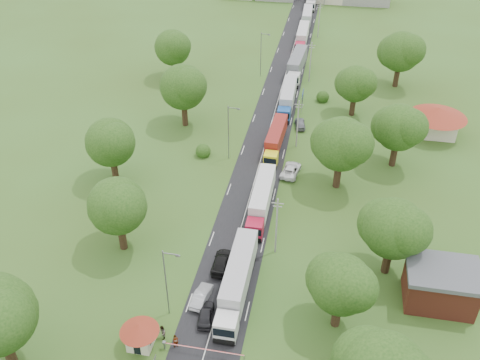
% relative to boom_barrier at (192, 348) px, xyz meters
% --- Properties ---
extents(ground, '(260.00, 260.00, 0.00)m').
position_rel_boom_barrier_xyz_m(ground, '(1.36, 25.00, -0.89)').
color(ground, '#364D19').
rests_on(ground, ground).
extents(road, '(8.00, 200.00, 0.04)m').
position_rel_boom_barrier_xyz_m(road, '(1.36, 45.00, -0.89)').
color(road, black).
rests_on(road, ground).
extents(boom_barrier, '(9.22, 0.35, 1.18)m').
position_rel_boom_barrier_xyz_m(boom_barrier, '(0.00, 0.00, 0.00)').
color(boom_barrier, slate).
rests_on(boom_barrier, ground).
extents(guard_booth, '(4.40, 4.40, 3.45)m').
position_rel_boom_barrier_xyz_m(guard_booth, '(-5.84, -0.00, 1.27)').
color(guard_booth, beige).
rests_on(guard_booth, ground).
extents(info_sign, '(0.12, 3.10, 4.10)m').
position_rel_boom_barrier_xyz_m(info_sign, '(6.56, 60.00, 2.11)').
color(info_sign, slate).
rests_on(info_sign, ground).
extents(pole_1, '(1.60, 0.24, 9.00)m').
position_rel_boom_barrier_xyz_m(pole_1, '(6.86, 18.00, 3.79)').
color(pole_1, gray).
rests_on(pole_1, ground).
extents(pole_2, '(1.60, 0.24, 9.00)m').
position_rel_boom_barrier_xyz_m(pole_2, '(6.86, 46.00, 3.79)').
color(pole_2, gray).
rests_on(pole_2, ground).
extents(pole_3, '(1.60, 0.24, 9.00)m').
position_rel_boom_barrier_xyz_m(pole_3, '(6.86, 74.00, 3.79)').
color(pole_3, gray).
rests_on(pole_3, ground).
extents(pole_4, '(1.60, 0.24, 9.00)m').
position_rel_boom_barrier_xyz_m(pole_4, '(6.86, 102.00, 3.79)').
color(pole_4, gray).
rests_on(pole_4, ground).
extents(lamp_0, '(2.03, 0.22, 10.00)m').
position_rel_boom_barrier_xyz_m(lamp_0, '(-3.99, 5.00, 4.66)').
color(lamp_0, slate).
rests_on(lamp_0, ground).
extents(lamp_1, '(2.03, 0.22, 10.00)m').
position_rel_boom_barrier_xyz_m(lamp_1, '(-3.99, 40.00, 4.66)').
color(lamp_1, slate).
rests_on(lamp_1, ground).
extents(lamp_2, '(2.03, 0.22, 10.00)m').
position_rel_boom_barrier_xyz_m(lamp_2, '(-3.99, 75.00, 4.66)').
color(lamp_2, slate).
rests_on(lamp_2, ground).
extents(tree_2, '(8.00, 8.00, 10.10)m').
position_rel_boom_barrier_xyz_m(tree_2, '(15.35, 7.14, 5.70)').
color(tree_2, '#382616').
rests_on(tree_2, ground).
extents(tree_3, '(8.80, 8.80, 11.07)m').
position_rel_boom_barrier_xyz_m(tree_3, '(21.35, 17.16, 6.33)').
color(tree_3, '#382616').
rests_on(tree_3, ground).
extents(tree_4, '(9.60, 9.60, 12.05)m').
position_rel_boom_barrier_xyz_m(tree_4, '(14.34, 35.17, 6.96)').
color(tree_4, '#382616').
rests_on(tree_4, ground).
extents(tree_5, '(8.80, 8.80, 11.07)m').
position_rel_boom_barrier_xyz_m(tree_5, '(23.35, 43.16, 6.33)').
color(tree_5, '#382616').
rests_on(tree_5, ground).
extents(tree_6, '(8.00, 8.00, 10.10)m').
position_rel_boom_barrier_xyz_m(tree_6, '(16.35, 60.14, 5.70)').
color(tree_6, '#382616').
rests_on(tree_6, ground).
extents(tree_7, '(9.60, 9.60, 12.05)m').
position_rel_boom_barrier_xyz_m(tree_7, '(25.34, 75.17, 6.96)').
color(tree_7, '#382616').
rests_on(tree_7, ground).
extents(tree_10, '(8.80, 8.80, 11.07)m').
position_rel_boom_barrier_xyz_m(tree_10, '(-13.65, 15.16, 6.33)').
color(tree_10, '#382616').
rests_on(tree_10, ground).
extents(tree_11, '(8.80, 8.80, 11.07)m').
position_rel_boom_barrier_xyz_m(tree_11, '(-20.65, 30.16, 6.33)').
color(tree_11, '#382616').
rests_on(tree_11, ground).
extents(tree_12, '(9.60, 9.60, 12.05)m').
position_rel_boom_barrier_xyz_m(tree_12, '(-14.66, 50.17, 6.96)').
color(tree_12, '#382616').
rests_on(tree_12, ground).
extents(tree_13, '(8.80, 8.80, 11.07)m').
position_rel_boom_barrier_xyz_m(tree_13, '(-22.65, 70.16, 6.33)').
color(tree_13, '#382616').
rests_on(tree_13, ground).
extents(house_brick, '(8.60, 6.60, 5.20)m').
position_rel_boom_barrier_xyz_m(house_brick, '(27.36, 13.00, 1.76)').
color(house_brick, maroon).
rests_on(house_brick, ground).
extents(house_cream, '(10.08, 10.08, 5.80)m').
position_rel_boom_barrier_xyz_m(house_cream, '(31.36, 55.00, 2.75)').
color(house_cream, beige).
rests_on(house_cream, ground).
extents(truck_0, '(2.67, 15.56, 4.32)m').
position_rel_boom_barrier_xyz_m(truck_0, '(3.24, 9.65, 1.40)').
color(truck_0, silver).
rests_on(truck_0, ground).
extents(truck_1, '(2.52, 14.35, 3.98)m').
position_rel_boom_barrier_xyz_m(truck_1, '(3.58, 26.62, 1.22)').
color(truck_1, maroon).
rests_on(truck_1, ground).
extents(truck_2, '(2.75, 13.48, 3.73)m').
position_rel_boom_barrier_xyz_m(truck_2, '(3.28, 44.56, 1.09)').
color(truck_2, yellow).
rests_on(truck_2, ground).
extents(truck_3, '(2.70, 14.53, 4.03)m').
position_rel_boom_barrier_xyz_m(truck_3, '(3.56, 60.87, 1.24)').
color(truck_3, '#184994').
rests_on(truck_3, ground).
extents(truck_4, '(3.47, 15.53, 4.29)m').
position_rel_boom_barrier_xyz_m(truck_4, '(3.68, 77.49, 1.38)').
color(truck_4, silver).
rests_on(truck_4, ground).
extents(truck_5, '(2.55, 14.35, 3.98)m').
position_rel_boom_barrier_xyz_m(truck_5, '(3.24, 96.24, 1.22)').
color(truck_5, '#A61935').
rests_on(truck_5, ground).
extents(truck_6, '(2.73, 13.88, 3.84)m').
position_rel_boom_barrier_xyz_m(truck_6, '(3.12, 111.52, 1.15)').
color(truck_6, '#215826').
rests_on(truck_6, ground).
extents(car_lane_front, '(2.31, 4.55, 1.48)m').
position_rel_boom_barrier_xyz_m(car_lane_front, '(0.36, 5.00, -0.15)').
color(car_lane_front, black).
rests_on(car_lane_front, ground).
extents(car_lane_mid, '(2.12, 4.73, 1.51)m').
position_rel_boom_barrier_xyz_m(car_lane_mid, '(-0.81, 7.66, -0.14)').
color(car_lane_mid, '#A0A1A8').
rests_on(car_lane_mid, ground).
extents(car_lane_rear, '(2.24, 5.49, 1.59)m').
position_rel_boom_barrier_xyz_m(car_lane_rear, '(0.36, 13.87, -0.10)').
color(car_lane_rear, black).
rests_on(car_lane_rear, ground).
extents(car_verge_near, '(3.39, 5.92, 1.55)m').
position_rel_boom_barrier_xyz_m(car_verge_near, '(6.86, 37.15, -0.11)').
color(car_verge_near, white).
rests_on(car_verge_near, ground).
extents(car_verge_far, '(2.55, 4.78, 1.55)m').
position_rel_boom_barrier_xyz_m(car_verge_far, '(6.86, 53.21, -0.12)').
color(car_verge_far, slate).
rests_on(car_verge_far, ground).
extents(pedestrian_near, '(0.78, 0.74, 1.80)m').
position_rel_boom_barrier_xyz_m(pedestrian_near, '(-1.98, 0.50, 0.01)').
color(pedestrian_near, gray).
rests_on(pedestrian_near, ground).
extents(pedestrian_booth, '(0.97, 1.11, 1.93)m').
position_rel_boom_barrier_xyz_m(pedestrian_booth, '(-3.78, 1.31, 0.07)').
color(pedestrian_booth, gray).
rests_on(pedestrian_booth, ground).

